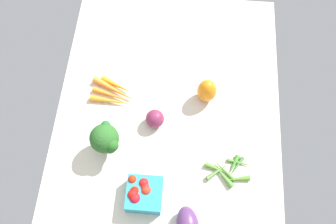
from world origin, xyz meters
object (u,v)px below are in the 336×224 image
(okra_pile, at_px, (227,171))
(broccoli_head, at_px, (105,139))
(berry_basket, at_px, (143,193))
(bell_pepper_orange, at_px, (207,91))
(carrot_bunch, at_px, (114,93))
(red_onion_center, at_px, (155,119))

(okra_pile, height_order, broccoli_head, broccoli_head)
(berry_basket, xyz_separation_m, okra_pile, (0.10, -0.26, -0.03))
(berry_basket, height_order, bell_pepper_orange, bell_pepper_orange)
(berry_basket, height_order, carrot_bunch, berry_basket)
(red_onion_center, distance_m, carrot_bunch, 0.18)
(red_onion_center, bearing_deg, okra_pile, -121.98)
(bell_pepper_orange, xyz_separation_m, carrot_bunch, (-0.01, 0.32, -0.04))
(berry_basket, relative_size, bell_pepper_orange, 1.09)
(red_onion_center, distance_m, broccoli_head, 0.18)
(bell_pepper_orange, distance_m, broccoli_head, 0.37)
(berry_basket, height_order, okra_pile, berry_basket)
(bell_pepper_orange, relative_size, okra_pile, 0.63)
(okra_pile, distance_m, carrot_bunch, 0.47)
(red_onion_center, xyz_separation_m, berry_basket, (-0.25, 0.01, 0.00))
(red_onion_center, relative_size, bell_pepper_orange, 0.63)
(red_onion_center, relative_size, carrot_bunch, 0.37)
(berry_basket, distance_m, broccoli_head, 0.20)
(carrot_bunch, bearing_deg, berry_basket, -157.71)
(carrot_bunch, bearing_deg, broccoli_head, -176.98)
(berry_basket, bearing_deg, bell_pepper_orange, -26.50)
(berry_basket, bearing_deg, okra_pile, -69.08)
(broccoli_head, bearing_deg, carrot_bunch, 3.02)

